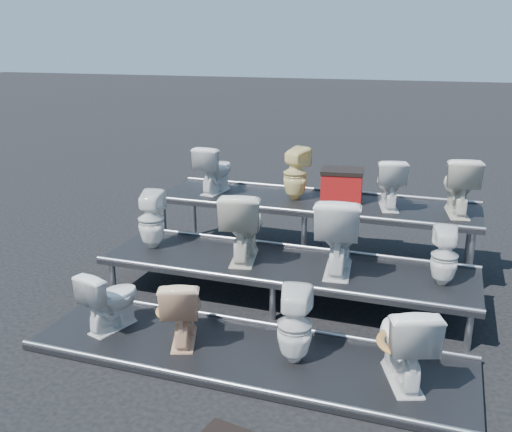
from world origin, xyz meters
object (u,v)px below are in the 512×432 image
(toilet_3, at_px, (404,341))
(toilet_10, at_px, (390,183))
(toilet_4, at_px, (151,220))
(toilet_11, at_px, (459,185))
(toilet_2, at_px, (295,325))
(toilet_1, at_px, (182,309))
(toilet_6, at_px, (339,233))
(toilet_8, at_px, (215,169))
(toilet_0, at_px, (111,299))
(red_crate, at_px, (342,187))
(toilet_9, at_px, (295,174))
(toilet_5, at_px, (243,225))
(toilet_7, at_px, (445,256))

(toilet_3, bearing_deg, toilet_10, -100.58)
(toilet_4, bearing_deg, toilet_11, -167.72)
(toilet_2, bearing_deg, toilet_1, -7.58)
(toilet_4, bearing_deg, toilet_10, -162.17)
(toilet_6, height_order, toilet_8, toilet_8)
(toilet_2, distance_m, toilet_8, 3.30)
(toilet_0, bearing_deg, toilet_6, -131.75)
(toilet_2, xyz_separation_m, red_crate, (-0.13, 2.73, 0.63))
(toilet_8, bearing_deg, toilet_9, -173.46)
(toilet_8, bearing_deg, toilet_0, 95.36)
(toilet_3, relative_size, toilet_5, 0.92)
(toilet_0, xyz_separation_m, toilet_6, (2.05, 1.30, 0.51))
(toilet_0, xyz_separation_m, toilet_1, (0.80, 0.00, 0.02))
(toilet_10, bearing_deg, toilet_11, 166.59)
(toilet_1, height_order, toilet_4, toilet_4)
(toilet_7, bearing_deg, toilet_1, 21.38)
(toilet_0, relative_size, toilet_5, 0.78)
(toilet_11, bearing_deg, toilet_6, 37.90)
(toilet_8, bearing_deg, toilet_3, 144.03)
(toilet_5, height_order, toilet_6, toilet_6)
(toilet_2, bearing_deg, toilet_10, -108.35)
(toilet_1, bearing_deg, red_crate, -130.62)
(toilet_7, bearing_deg, toilet_8, -30.31)
(toilet_1, xyz_separation_m, red_crate, (1.00, 2.73, 0.65))
(toilet_3, bearing_deg, toilet_8, -63.29)
(toilet_1, height_order, toilet_11, toilet_11)
(toilet_10, bearing_deg, toilet_5, 28.04)
(toilet_10, bearing_deg, toilet_3, 86.79)
(toilet_0, relative_size, red_crate, 1.23)
(toilet_2, height_order, toilet_6, toilet_6)
(toilet_10, distance_m, toilet_11, 0.82)
(toilet_6, relative_size, toilet_8, 1.31)
(toilet_6, bearing_deg, toilet_8, -39.85)
(toilet_8, height_order, toilet_10, toilet_8)
(toilet_9, relative_size, toilet_11, 0.97)
(toilet_9, xyz_separation_m, toilet_10, (1.22, 0.00, -0.03))
(toilet_1, bearing_deg, toilet_7, -171.61)
(toilet_10, bearing_deg, toilet_0, 33.61)
(toilet_7, distance_m, red_crate, 1.99)
(toilet_9, bearing_deg, toilet_7, 168.03)
(toilet_6, bearing_deg, toilet_10, -112.77)
(toilet_3, height_order, red_crate, red_crate)
(toilet_6, bearing_deg, toilet_5, -6.78)
(toilet_6, height_order, toilet_9, toilet_9)
(toilet_5, bearing_deg, toilet_1, 71.68)
(toilet_9, height_order, toilet_10, toilet_9)
(toilet_1, height_order, toilet_10, toilet_10)
(toilet_5, relative_size, toilet_11, 1.15)
(toilet_9, bearing_deg, red_crate, -145.69)
(toilet_3, height_order, toilet_7, toilet_7)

